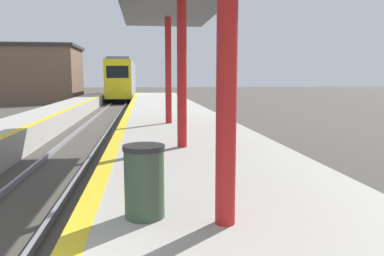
% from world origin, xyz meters
% --- Properties ---
extents(train, '(2.61, 20.55, 4.63)m').
position_xyz_m(train, '(0.00, 44.28, 2.35)').
color(train, black).
rests_on(train, ground).
extents(trash_bin, '(0.51, 0.51, 0.89)m').
position_xyz_m(trash_bin, '(2.41, 2.11, 1.36)').
color(trash_bin, '#384C38').
rests_on(trash_bin, platform_right).
extents(station_building, '(10.06, 7.65, 5.96)m').
position_xyz_m(station_building, '(-9.32, 39.38, 3.00)').
color(station_building, brown).
rests_on(station_building, ground).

